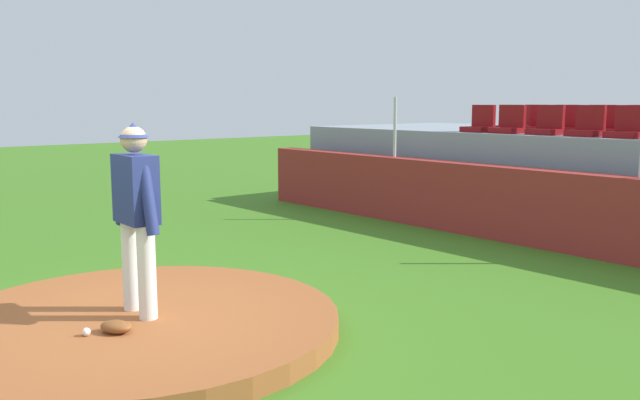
% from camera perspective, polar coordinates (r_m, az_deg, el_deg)
% --- Properties ---
extents(ground_plane, '(60.00, 60.00, 0.00)m').
position_cam_1_polar(ground_plane, '(6.78, -15.17, -11.03)').
color(ground_plane, '#3D741D').
extents(pitchers_mound, '(3.85, 3.85, 0.20)m').
position_cam_1_polar(pitchers_mound, '(6.74, -15.21, -10.25)').
color(pitchers_mound, '#975229').
rests_on(pitchers_mound, ground_plane).
extents(pitcher, '(0.84, 0.29, 1.84)m').
position_cam_1_polar(pitcher, '(6.49, -15.50, -0.41)').
color(pitcher, white).
rests_on(pitcher, pitchers_mound).
extents(baseball, '(0.07, 0.07, 0.07)m').
position_cam_1_polar(baseball, '(6.25, -19.43, -10.63)').
color(baseball, white).
rests_on(baseball, pitchers_mound).
extents(fielding_glove, '(0.36, 0.32, 0.11)m').
position_cam_1_polar(fielding_glove, '(6.25, -17.11, -10.36)').
color(fielding_glove, brown).
rests_on(fielding_glove, pitchers_mound).
extents(brick_barrier, '(12.54, 0.40, 1.20)m').
position_cam_1_polar(brick_barrier, '(10.96, 17.16, -0.51)').
color(brick_barrier, maroon).
rests_on(brick_barrier, ground_plane).
extents(fence_post_left, '(0.06, 0.06, 1.12)m').
position_cam_1_polar(fence_post_left, '(12.60, 6.46, 6.22)').
color(fence_post_left, silver).
rests_on(fence_post_left, brick_barrier).
extents(bleacher_platform, '(12.14, 4.37, 1.68)m').
position_cam_1_polar(bleacher_platform, '(13.33, 23.69, 1.72)').
color(bleacher_platform, '#86919E').
rests_on(bleacher_platform, ground_plane).
extents(stadium_chair_0, '(0.48, 0.44, 0.50)m').
position_cam_1_polar(stadium_chair_0, '(12.74, 13.57, 6.40)').
color(stadium_chair_0, maroon).
rests_on(stadium_chair_0, bleacher_platform).
extents(stadium_chair_1, '(0.48, 0.44, 0.50)m').
position_cam_1_polar(stadium_chair_1, '(12.34, 15.95, 6.26)').
color(stadium_chair_1, maroon).
rests_on(stadium_chair_1, bleacher_platform).
extents(stadium_chair_2, '(0.48, 0.44, 0.50)m').
position_cam_1_polar(stadium_chair_2, '(11.97, 18.92, 6.07)').
color(stadium_chair_2, maroon).
rests_on(stadium_chair_2, bleacher_platform).
extents(stadium_chair_3, '(0.48, 0.44, 0.50)m').
position_cam_1_polar(stadium_chair_3, '(11.61, 21.96, 5.86)').
color(stadium_chair_3, maroon).
rests_on(stadium_chair_3, bleacher_platform).
extents(stadium_chair_4, '(0.48, 0.44, 0.50)m').
position_cam_1_polar(stadium_chair_4, '(11.31, 24.88, 5.64)').
color(stadium_chair_4, maroon).
rests_on(stadium_chair_4, bleacher_platform).
extents(stadium_chair_6, '(0.48, 0.44, 0.50)m').
position_cam_1_polar(stadium_chair_6, '(13.45, 15.76, 6.41)').
color(stadium_chair_6, maroon).
rests_on(stadium_chair_6, bleacher_platform).
extents(stadium_chair_7, '(0.48, 0.44, 0.50)m').
position_cam_1_polar(stadium_chair_7, '(13.08, 18.31, 6.26)').
color(stadium_chair_7, maroon).
rests_on(stadium_chair_7, bleacher_platform).
extents(stadium_chair_8, '(0.48, 0.44, 0.50)m').
position_cam_1_polar(stadium_chair_8, '(12.72, 21.08, 6.07)').
color(stadium_chair_8, maroon).
rests_on(stadium_chair_8, bleacher_platform).
extents(stadium_chair_9, '(0.48, 0.44, 0.50)m').
position_cam_1_polar(stadium_chair_9, '(12.43, 23.75, 5.89)').
color(stadium_chair_9, maroon).
rests_on(stadium_chair_9, bleacher_platform).
extents(stadium_chair_12, '(0.48, 0.44, 0.50)m').
position_cam_1_polar(stadium_chair_12, '(14.25, 17.82, 6.42)').
color(stadium_chair_12, maroon).
rests_on(stadium_chair_12, bleacher_platform).
extents(stadium_chair_13, '(0.48, 0.44, 0.50)m').
position_cam_1_polar(stadium_chair_13, '(13.87, 20.17, 6.27)').
color(stadium_chair_13, maroon).
rests_on(stadium_chair_13, bleacher_platform).
extents(stadium_chair_14, '(0.48, 0.44, 0.50)m').
position_cam_1_polar(stadium_chair_14, '(13.54, 22.82, 6.09)').
color(stadium_chair_14, maroon).
rests_on(stadium_chair_14, bleacher_platform).
extents(stadium_chair_15, '(0.48, 0.44, 0.50)m').
position_cam_1_polar(stadium_chair_15, '(13.23, 25.64, 5.88)').
color(stadium_chair_15, maroon).
rests_on(stadium_chair_15, bleacher_platform).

